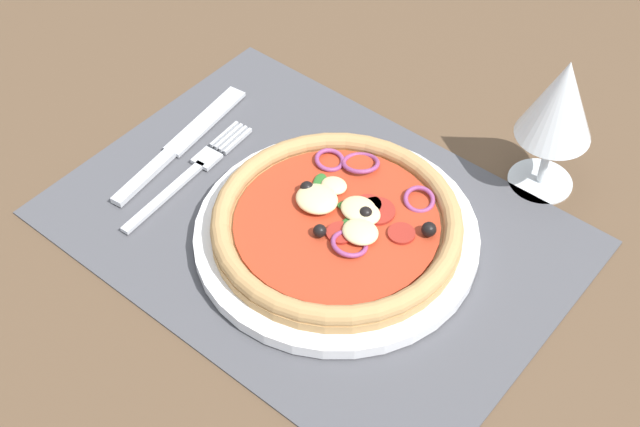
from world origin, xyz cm
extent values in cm
cube|color=brown|center=(0.00, 0.00, -1.20)|extent=(190.00, 140.00, 2.40)
cube|color=#4C4C51|center=(0.00, 0.00, 0.20)|extent=(46.97, 33.73, 0.40)
cylinder|color=white|center=(2.82, 0.40, 1.02)|extent=(26.37, 26.37, 1.24)
cylinder|color=tan|center=(2.82, 0.40, 2.14)|extent=(23.07, 23.07, 1.00)
torus|color=tan|center=(2.82, 0.40, 3.00)|extent=(23.02, 23.02, 1.80)
cylinder|color=#B7381E|center=(2.82, 0.40, 2.79)|extent=(18.92, 18.92, 0.30)
ellipsoid|color=beige|center=(5.50, 0.39, 3.45)|extent=(3.37, 3.04, 1.01)
ellipsoid|color=beige|center=(3.69, 2.10, 3.45)|extent=(3.41, 3.07, 1.02)
ellipsoid|color=beige|center=(-0.04, 0.57, 3.55)|extent=(4.07, 3.67, 1.22)
ellipsoid|color=beige|center=(-0.38, 3.10, 3.32)|extent=(2.52, 2.27, 0.76)
ellipsoid|color=beige|center=(4.40, 2.01, 3.41)|extent=(3.09, 2.78, 0.93)
sphere|color=black|center=(-1.59, 1.03, 3.60)|extent=(1.32, 1.32, 1.32)
sphere|color=black|center=(2.69, -2.28, 3.55)|extent=(1.22, 1.22, 1.22)
sphere|color=black|center=(10.14, 3.98, 3.63)|extent=(1.38, 1.38, 1.38)
sphere|color=black|center=(4.58, 1.95, 3.59)|extent=(1.30, 1.30, 1.30)
torus|color=#8E3D75|center=(7.16, 6.81, 3.19)|extent=(3.09, 3.00, 1.43)
torus|color=#8E3D75|center=(-2.56, 5.63, 3.19)|extent=(3.00, 2.96, 0.90)
torus|color=#8E3D75|center=(0.11, 7.21, 3.19)|extent=(3.83, 3.73, 1.63)
torus|color=#8E3D75|center=(5.49, -1.54, 3.19)|extent=(3.46, 3.42, 1.27)
cylinder|color=#A3281E|center=(4.02, -0.99, 3.09)|extent=(2.59, 2.59, 0.30)
cylinder|color=#A3281E|center=(4.95, 3.24, 3.09)|extent=(3.38, 3.38, 0.30)
cylinder|color=#A3281E|center=(8.29, 2.43, 3.09)|extent=(2.50, 2.50, 0.30)
cylinder|color=#A3281E|center=(3.84, 3.30, 3.09)|extent=(2.55, 2.55, 0.30)
ellipsoid|color=#2D6B28|center=(4.00, 0.79, 3.14)|extent=(1.79, 2.97, 0.30)
ellipsoid|color=#2D6B28|center=(2.84, 2.28, 3.14)|extent=(3.09, 2.76, 0.30)
ellipsoid|color=#2D6B28|center=(-1.25, 2.61, 3.14)|extent=(2.72, 3.11, 0.30)
cube|color=silver|center=(-13.46, -6.41, 0.62)|extent=(1.71, 11.20, 0.44)
cube|color=silver|center=(-13.95, 0.41, 0.62)|extent=(2.38, 2.67, 0.44)
cube|color=silver|center=(-13.31, 3.89, 0.62)|extent=(0.63, 4.33, 0.44)
cube|color=silver|center=(-13.90, 3.84, 0.62)|extent=(0.63, 4.33, 0.44)
cube|color=silver|center=(-14.50, 3.80, 0.62)|extent=(0.63, 4.33, 0.44)
cube|color=silver|center=(-15.10, 3.76, 0.62)|extent=(0.63, 4.33, 0.44)
cube|color=silver|center=(-16.85, -5.89, 0.71)|extent=(2.31, 8.50, 0.62)
cube|color=silver|center=(-18.07, 4.04, 0.62)|extent=(3.39, 11.76, 0.44)
cylinder|color=silver|center=(13.51, 19.03, 0.20)|extent=(6.40, 6.40, 0.40)
cylinder|color=silver|center=(13.51, 19.03, 3.40)|extent=(0.80, 0.80, 6.00)
cone|color=silver|center=(13.51, 19.03, 10.65)|extent=(7.20, 7.20, 8.50)
cone|color=#D1336B|center=(13.51, 19.03, 9.49)|extent=(4.81, 4.81, 5.38)
camera|label=1|loc=(35.59, -42.33, 62.42)|focal=49.47mm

